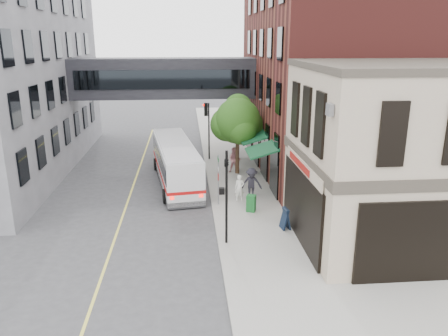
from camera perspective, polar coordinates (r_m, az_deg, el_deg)
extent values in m
plane|color=#38383A|center=(19.28, -0.34, -12.76)|extent=(120.00, 120.00, 0.00)
cube|color=gray|center=(32.32, 1.18, -0.28)|extent=(4.00, 60.00, 0.15)
cube|color=tan|center=(22.08, 23.15, 1.14)|extent=(10.00, 8.00, 8.15)
cube|color=#38332B|center=(22.07, 23.18, 1.33)|extent=(10.12, 8.12, 0.50)
cube|color=#38332B|center=(21.45, 24.45, 12.08)|extent=(10.12, 8.12, 0.30)
cube|color=black|center=(20.91, 10.06, -4.99)|extent=(0.14, 6.40, 3.40)
cube|color=black|center=(20.90, 9.96, -5.00)|extent=(0.04, 5.90, 3.00)
cube|color=maroon|center=(20.83, 9.76, 0.60)|extent=(0.03, 3.60, 0.32)
cube|color=#531D1A|center=(33.81, 14.97, 11.88)|extent=(12.00, 18.00, 14.00)
cube|color=#0D3A1C|center=(31.50, 3.33, 4.74)|extent=(1.80, 13.00, 0.40)
cube|color=black|center=(34.92, -7.84, 11.58)|extent=(14.00, 3.00, 3.00)
cube|color=black|center=(33.38, -7.95, 11.35)|extent=(13.00, 0.08, 1.40)
cube|color=black|center=(36.46, -7.73, 11.79)|extent=(13.00, 0.08, 1.40)
cylinder|color=black|center=(20.11, 0.33, -3.93)|extent=(0.12, 0.12, 4.50)
cube|color=black|center=(19.97, -0.30, -3.01)|extent=(0.25, 0.22, 0.30)
imported|color=black|center=(19.54, 0.34, 1.15)|extent=(0.20, 0.16, 1.00)
cylinder|color=black|center=(34.53, -1.98, 4.79)|extent=(0.12, 0.12, 4.50)
cube|color=black|center=(34.45, -2.35, 5.35)|extent=(0.25, 0.22, 0.30)
cube|color=black|center=(34.20, -2.38, 7.65)|extent=(0.28, 0.28, 1.00)
sphere|color=#FF0C05|center=(34.14, -2.66, 8.23)|extent=(0.18, 0.18, 0.18)
cylinder|color=gray|center=(25.06, -0.73, -1.55)|extent=(0.08, 0.08, 3.00)
cube|color=white|center=(24.85, -0.78, -0.02)|extent=(0.03, 0.75, 0.22)
cube|color=#0C591E|center=(24.70, -0.79, 1.21)|extent=(0.03, 0.70, 0.18)
cube|color=#B20C0C|center=(25.00, -0.78, -1.12)|extent=(0.03, 0.30, 0.40)
cylinder|color=#382619|center=(30.99, 1.76, 1.80)|extent=(0.28, 0.28, 2.80)
sphere|color=#1B4B14|center=(30.47, 1.80, 6.17)|extent=(3.20, 3.20, 3.20)
sphere|color=#1B4B14|center=(31.13, 3.16, 5.63)|extent=(2.20, 2.20, 2.20)
sphere|color=#1B4B14|center=(30.74, 0.43, 5.71)|extent=(2.40, 2.40, 2.40)
sphere|color=#1B4B14|center=(30.93, 1.87, 7.83)|extent=(2.00, 2.00, 2.00)
cube|color=#D8CC4C|center=(28.60, -12.04, -3.08)|extent=(0.12, 40.00, 0.01)
cube|color=silver|center=(29.54, -6.35, 0.77)|extent=(3.59, 10.35, 2.56)
cube|color=black|center=(29.42, -6.37, 1.60)|extent=(3.62, 10.18, 0.93)
cube|color=#B20C0C|center=(29.66, -6.32, -0.05)|extent=(3.65, 10.37, 0.19)
cylinder|color=black|center=(26.23, -7.70, -3.66)|extent=(0.38, 0.91, 0.88)
cylinder|color=black|center=(26.50, -2.94, -3.31)|extent=(0.38, 0.91, 0.88)
cylinder|color=black|center=(32.93, -8.89, 0.50)|extent=(0.38, 0.91, 0.88)
cylinder|color=black|center=(33.14, -5.09, 0.74)|extent=(0.38, 0.91, 0.88)
imported|color=white|center=(25.91, 2.04, -2.61)|extent=(0.59, 0.40, 1.57)
imported|color=#C57F84|center=(31.20, 1.39, 1.03)|extent=(1.06, 0.91, 1.88)
imported|color=#22212A|center=(26.13, 3.60, -2.04)|extent=(1.28, 0.77, 1.93)
cube|color=#145821|center=(24.43, 3.57, -4.62)|extent=(0.60, 0.57, 0.95)
cube|color=black|center=(22.42, 8.02, -6.55)|extent=(0.49, 0.67, 1.10)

